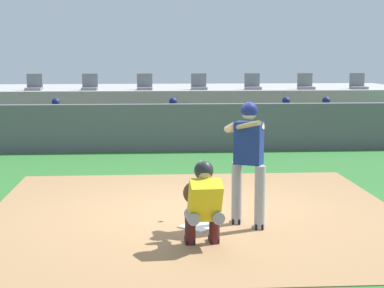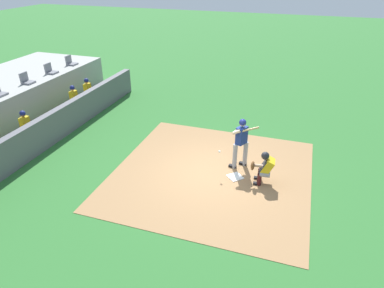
{
  "view_description": "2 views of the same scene",
  "coord_description": "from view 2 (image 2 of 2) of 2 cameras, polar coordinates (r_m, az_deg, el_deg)",
  "views": [
    {
      "loc": [
        -0.71,
        -9.53,
        2.48
      ],
      "look_at": [
        0.0,
        0.7,
        1.0
      ],
      "focal_mm": 59.07,
      "sensor_mm": 36.0,
      "label": 1
    },
    {
      "loc": [
        -9.22,
        -2.34,
        6.29
      ],
      "look_at": [
        0.0,
        0.7,
        1.0
      ],
      "focal_mm": 31.57,
      "sensor_mm": 36.0,
      "label": 2
    }
  ],
  "objects": [
    {
      "name": "dugout_bench",
      "position": [
        14.79,
        -25.89,
        1.32
      ],
      "size": [
        11.8,
        0.44,
        0.45
      ],
      "primitive_type": "cube",
      "color": "olive",
      "rests_on": "ground"
    },
    {
      "name": "batter_at_plate",
      "position": [
        11.33,
        8.29,
        0.62
      ],
      "size": [
        0.57,
        0.89,
        1.8
      ],
      "color": "#99999E",
      "rests_on": "ground"
    },
    {
      "name": "dugout_player_2",
      "position": [
        16.61,
        -18.95,
        7.25
      ],
      "size": [
        0.49,
        0.7,
        1.3
      ],
      "color": "#939399",
      "rests_on": "ground"
    },
    {
      "name": "stadium_seat_6",
      "position": [
        18.34,
        -22.79,
        11.37
      ],
      "size": [
        0.46,
        0.46,
        0.48
      ],
      "color": "slate",
      "rests_on": "stands_platform"
    },
    {
      "name": "catcher_crouched",
      "position": [
        10.83,
        12.02,
        -3.76
      ],
      "size": [
        0.51,
        1.84,
        1.13
      ],
      "color": "gray",
      "rests_on": "ground"
    },
    {
      "name": "dirt_infield",
      "position": [
        11.4,
        3.35,
        -4.92
      ],
      "size": [
        6.4,
        6.4,
        0.01
      ],
      "primitive_type": "cube",
      "color": "#9E754C",
      "rests_on": "ground"
    },
    {
      "name": "dugout_player_1",
      "position": [
        14.48,
        -25.92,
        2.74
      ],
      "size": [
        0.49,
        0.7,
        1.3
      ],
      "color": "#939399",
      "rests_on": "ground"
    },
    {
      "name": "ground_plane",
      "position": [
        11.41,
        3.35,
        -4.94
      ],
      "size": [
        80.0,
        80.0,
        0.0
      ],
      "primitive_type": "plane",
      "color": "#2D6B2D"
    },
    {
      "name": "stadium_seat_5",
      "position": [
        17.2,
        -26.16,
        9.63
      ],
      "size": [
        0.46,
        0.46,
        0.48
      ],
      "color": "slate",
      "rests_on": "stands_platform"
    },
    {
      "name": "stadium_seat_7",
      "position": [
        19.55,
        -19.8,
        12.87
      ],
      "size": [
        0.46,
        0.46,
        0.48
      ],
      "color": "slate",
      "rests_on": "stands_platform"
    },
    {
      "name": "dugout_player_3",
      "position": [
        17.46,
        -16.85,
        8.58
      ],
      "size": [
        0.49,
        0.7,
        1.3
      ],
      "color": "#939399",
      "rests_on": "ground"
    },
    {
      "name": "home_plate",
      "position": [
        11.26,
        7.3,
        -5.52
      ],
      "size": [
        0.62,
        0.62,
        0.02
      ],
      "primitive_type": "cube",
      "rotation": [
        0.0,
        0.0,
        0.79
      ],
      "color": "white",
      "rests_on": "dirt_infield"
    },
    {
      "name": "dugout_wall",
      "position": [
        13.99,
        -23.2,
        2.13
      ],
      "size": [
        13.0,
        0.3,
        1.2
      ],
      "primitive_type": "cube",
      "color": "#59595E",
      "rests_on": "ground"
    }
  ]
}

